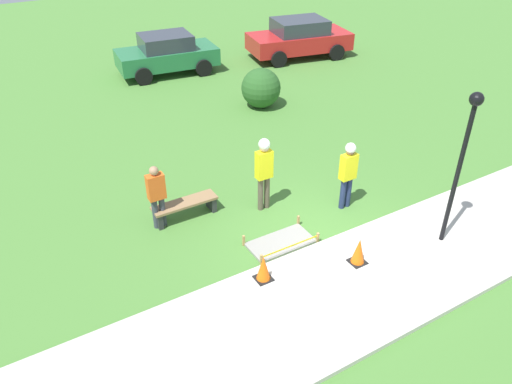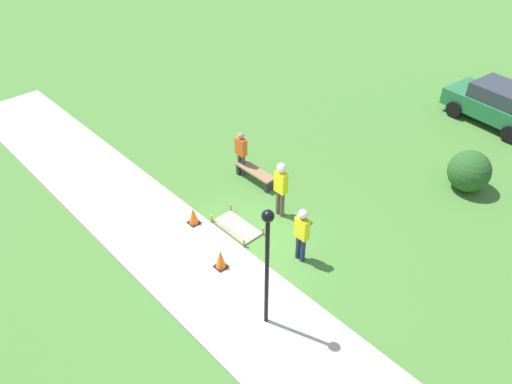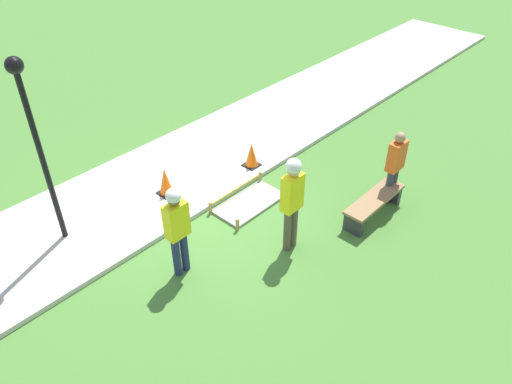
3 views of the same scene
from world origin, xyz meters
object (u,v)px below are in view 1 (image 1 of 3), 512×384
Objects in this scene: park_bench at (185,206)px; bystander_in_orange_shirt at (157,194)px; worker_supervisor at (348,170)px; lamppost_near at (464,148)px; traffic_cone_near_patch at (263,268)px; worker_assistant at (264,167)px; traffic_cone_far_patch at (359,251)px; parked_car_green at (167,54)px; parked_car_red at (299,38)px.

bystander_in_orange_shirt is (-0.66, -0.03, 0.60)m from park_bench.
worker_supervisor is 2.81m from lamppost_near.
worker_assistant reaches higher than traffic_cone_near_patch.
bystander_in_orange_shirt is (-1.09, 2.91, 0.53)m from traffic_cone_near_patch.
worker_assistant is (1.84, -0.64, 0.87)m from park_bench.
traffic_cone_far_patch is 0.18× the size of lamppost_near.
traffic_cone_near_patch is 0.30× the size of worker_assistant.
parked_car_green is at bearing 84.93° from traffic_cone_far_patch.
park_bench is 6.36m from lamppost_near.
worker_supervisor is at bearing -83.56° from parked_car_green.
parked_car_green is (-0.01, 11.52, -0.24)m from worker_supervisor.
traffic_cone_far_patch is 4.68m from bystander_in_orange_shirt.
bystander_in_orange_shirt is (-4.28, 1.59, -0.15)m from worker_supervisor.
lamppost_near reaches higher than traffic_cone_far_patch.
worker_supervisor reaches higher than parked_car_red.
park_bench is at bearing 2.34° from bystander_in_orange_shirt.
lamppost_near is (2.74, -3.23, 1.25)m from worker_assistant.
parked_car_red reaches higher than bystander_in_orange_shirt.
worker_assistant is 0.55× the size of lamppost_near.
traffic_cone_near_patch reaches higher than park_bench.
traffic_cone_far_patch is 2.98m from lamppost_near.
traffic_cone_far_patch is at bearing 170.65° from lamppost_near.
park_bench is 0.90m from bystander_in_orange_shirt.
park_bench is at bearing -103.62° from parked_car_green.
parked_car_green is 0.88× the size of parked_car_red.
traffic_cone_far_patch is at bearing -122.28° from worker_supervisor.
park_bench is 10.55m from parked_car_green.
parked_car_red is (5.92, -0.99, 0.04)m from parked_car_green.
lamppost_near reaches higher than traffic_cone_near_patch.
worker_supervisor is at bearing -20.38° from bystander_in_orange_shirt.
parked_car_red is at bearing 60.22° from traffic_cone_far_patch.
lamppost_near is (2.16, -0.36, 2.03)m from traffic_cone_far_patch.
bystander_in_orange_shirt reaches higher than park_bench.
worker_supervisor is at bearing 113.03° from lamppost_near.
bystander_in_orange_shirt is at bearing 159.62° from worker_supervisor.
worker_assistant is 10.69m from parked_car_green.
parked_car_red is at bearing 51.16° from worker_assistant.
bystander_in_orange_shirt is at bearing 131.42° from traffic_cone_far_patch.
traffic_cone_far_patch is at bearing -88.68° from parked_car_green.
parked_car_green is (1.77, 10.54, -0.36)m from worker_assistant.
worker_assistant is at bearing -93.14° from parked_car_green.
traffic_cone_near_patch is 4.72m from lamppost_near.
parked_car_green is (4.27, 9.93, -0.09)m from bystander_in_orange_shirt.
traffic_cone_far_patch is 0.32× the size of worker_assistant.
lamppost_near is 0.84× the size of parked_car_green.
park_bench is at bearing 98.27° from traffic_cone_near_patch.
traffic_cone_far_patch is 0.34× the size of worker_supervisor.
park_bench is 13.06m from parked_car_red.
park_bench is 0.89× the size of worker_supervisor.
traffic_cone_far_patch reaches higher than traffic_cone_near_patch.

